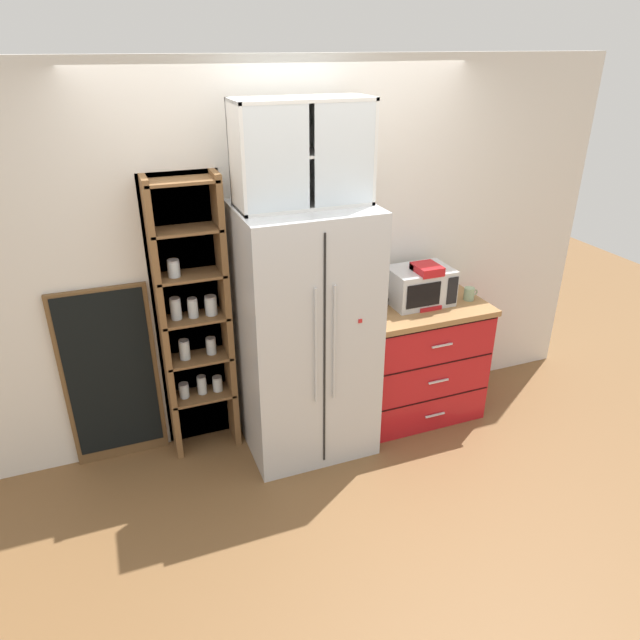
{
  "coord_description": "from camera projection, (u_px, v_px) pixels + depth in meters",
  "views": [
    {
      "loc": [
        -1.14,
        -3.2,
        2.61
      ],
      "look_at": [
        0.1,
        0.02,
        0.95
      ],
      "focal_mm": 32.49,
      "sensor_mm": 36.0,
      "label": 1
    }
  ],
  "objects": [
    {
      "name": "ground_plane",
      "position": [
        308.0,
        441.0,
        4.19
      ],
      "size": [
        10.59,
        10.59,
        0.0
      ],
      "primitive_type": "plane",
      "color": "brown"
    },
    {
      "name": "wall_back_cream",
      "position": [
        286.0,
        257.0,
        3.97
      ],
      "size": [
        4.9,
        0.1,
        2.55
      ],
      "primitive_type": "cube",
      "color": "silver",
      "rests_on": "ground"
    },
    {
      "name": "refrigerator",
      "position": [
        306.0,
        334.0,
        3.83
      ],
      "size": [
        0.84,
        0.69,
        1.72
      ],
      "color": "silver",
      "rests_on": "ground"
    },
    {
      "name": "pantry_shelf_column",
      "position": [
        193.0,
        318.0,
        3.8
      ],
      "size": [
        0.49,
        0.26,
        1.92
      ],
      "color": "brown",
      "rests_on": "ground"
    },
    {
      "name": "counter_cabinet",
      "position": [
        418.0,
        360.0,
        4.35
      ],
      "size": [
        0.93,
        0.6,
        0.91
      ],
      "color": "red",
      "rests_on": "ground"
    },
    {
      "name": "microwave",
      "position": [
        419.0,
        286.0,
        4.13
      ],
      "size": [
        0.44,
        0.33,
        0.26
      ],
      "color": "silver",
      "rests_on": "counter_cabinet"
    },
    {
      "name": "coffee_maker",
      "position": [
        424.0,
        284.0,
        4.09
      ],
      "size": [
        0.17,
        0.2,
        0.31
      ],
      "color": "red",
      "rests_on": "counter_cabinet"
    },
    {
      "name": "mug_sage",
      "position": [
        469.0,
        294.0,
        4.21
      ],
      "size": [
        0.11,
        0.08,
        0.09
      ],
      "color": "#8CA37F",
      "rests_on": "counter_cabinet"
    },
    {
      "name": "mug_charcoal",
      "position": [
        379.0,
        302.0,
        4.08
      ],
      "size": [
        0.12,
        0.09,
        0.09
      ],
      "color": "#2D2D33",
      "rests_on": "counter_cabinet"
    },
    {
      "name": "bottle_clear",
      "position": [
        421.0,
        285.0,
        4.13
      ],
      "size": [
        0.06,
        0.06,
        0.3
      ],
      "color": "silver",
      "rests_on": "counter_cabinet"
    },
    {
      "name": "bottle_cobalt",
      "position": [
        425.0,
        291.0,
        4.09
      ],
      "size": [
        0.06,
        0.06,
        0.26
      ],
      "color": "navy",
      "rests_on": "counter_cabinet"
    },
    {
      "name": "upper_cabinet",
      "position": [
        301.0,
        153.0,
        3.37
      ],
      "size": [
        0.8,
        0.32,
        0.61
      ],
      "color": "silver",
      "rests_on": "refrigerator"
    },
    {
      "name": "chalkboard_menu",
      "position": [
        111.0,
        377.0,
        3.79
      ],
      "size": [
        0.6,
        0.04,
        1.25
      ],
      "color": "brown",
      "rests_on": "ground"
    }
  ]
}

